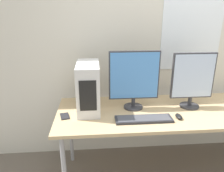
% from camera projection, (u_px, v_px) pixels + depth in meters
% --- Properties ---
extents(wall_back, '(8.00, 0.07, 2.70)m').
position_uv_depth(wall_back, '(177.00, 37.00, 2.35)').
color(wall_back, beige).
rests_on(wall_back, ground_plane).
extents(desk, '(2.50, 0.76, 0.73)m').
position_uv_depth(desk, '(190.00, 113.00, 2.09)').
color(desk, tan).
rests_on(desk, ground_plane).
extents(pc_tower, '(0.20, 0.44, 0.44)m').
position_uv_depth(pc_tower, '(88.00, 87.00, 2.00)').
color(pc_tower, silver).
rests_on(pc_tower, desk).
extents(monitor_main, '(0.47, 0.18, 0.55)m').
position_uv_depth(monitor_main, '(134.00, 78.00, 2.00)').
color(monitor_main, '#333338').
rests_on(monitor_main, desk).
extents(monitor_right_near, '(0.40, 0.18, 0.53)m').
position_uv_depth(monitor_right_near, '(193.00, 79.00, 2.03)').
color(monitor_right_near, '#333338').
rests_on(monitor_right_near, desk).
extents(keyboard, '(0.49, 0.14, 0.02)m').
position_uv_depth(keyboard, '(144.00, 119.00, 1.86)').
color(keyboard, '#28282D').
rests_on(keyboard, desk).
extents(mouse, '(0.05, 0.10, 0.03)m').
position_uv_depth(mouse, '(179.00, 116.00, 1.89)').
color(mouse, black).
rests_on(mouse, desk).
extents(cell_phone, '(0.10, 0.14, 0.01)m').
position_uv_depth(cell_phone, '(65.00, 116.00, 1.92)').
color(cell_phone, '#232328').
rests_on(cell_phone, desk).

